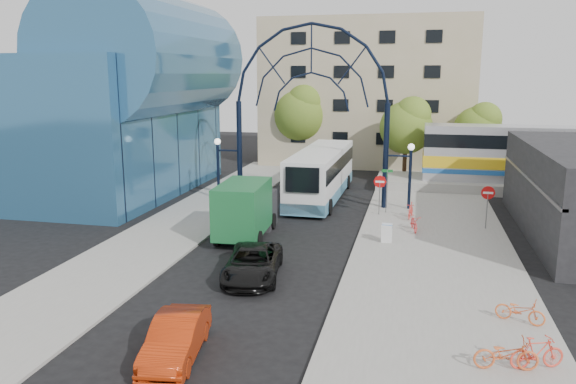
% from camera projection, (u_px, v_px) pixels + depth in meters
% --- Properties ---
extents(ground, '(120.00, 120.00, 0.00)m').
position_uv_depth(ground, '(252.00, 275.00, 25.09)').
color(ground, black).
rests_on(ground, ground).
extents(sidewalk_east, '(8.00, 56.00, 0.12)m').
position_uv_depth(sidewalk_east, '(434.00, 259.00, 27.14)').
color(sidewalk_east, gray).
rests_on(sidewalk_east, ground).
extents(plaza_west, '(5.00, 50.00, 0.12)m').
position_uv_depth(plaza_west, '(173.00, 229.00, 32.22)').
color(plaza_west, gray).
rests_on(plaza_west, ground).
extents(gateway_arch, '(13.64, 0.44, 12.10)m').
position_uv_depth(gateway_arch, '(311.00, 78.00, 36.67)').
color(gateway_arch, black).
rests_on(gateway_arch, ground).
extents(stop_sign, '(0.80, 0.07, 2.50)m').
position_uv_depth(stop_sign, '(380.00, 185.00, 35.07)').
color(stop_sign, slate).
rests_on(stop_sign, sidewalk_east).
extents(do_not_enter_sign, '(0.76, 0.07, 2.48)m').
position_uv_depth(do_not_enter_sign, '(488.00, 197.00, 31.81)').
color(do_not_enter_sign, slate).
rests_on(do_not_enter_sign, sidewalk_east).
extents(street_name_sign, '(0.70, 0.70, 2.80)m').
position_uv_depth(street_name_sign, '(387.00, 182.00, 35.53)').
color(street_name_sign, slate).
rests_on(street_name_sign, sidewalk_east).
extents(sandwich_board, '(0.55, 0.61, 0.99)m').
position_uv_depth(sandwich_board, '(387.00, 231.00, 29.41)').
color(sandwich_board, white).
rests_on(sandwich_board, sidewalk_east).
extents(transit_hall, '(16.50, 18.00, 14.50)m').
position_uv_depth(transit_hall, '(110.00, 103.00, 41.36)').
color(transit_hall, '#2A5A81').
rests_on(transit_hall, ground).
extents(apartment_block, '(20.00, 12.10, 14.00)m').
position_uv_depth(apartment_block, '(369.00, 92.00, 56.55)').
color(apartment_block, tan).
rests_on(apartment_block, ground).
extents(tree_north_a, '(4.48, 4.48, 7.00)m').
position_uv_depth(tree_north_a, '(408.00, 125.00, 47.52)').
color(tree_north_a, '#382314').
rests_on(tree_north_a, ground).
extents(tree_north_b, '(5.12, 5.12, 8.00)m').
position_uv_depth(tree_north_b, '(302.00, 112.00, 53.39)').
color(tree_north_b, '#382314').
rests_on(tree_north_b, ground).
extents(tree_north_c, '(4.16, 4.16, 6.50)m').
position_uv_depth(tree_north_c, '(479.00, 128.00, 48.18)').
color(tree_north_c, '#382314').
rests_on(tree_north_c, ground).
extents(city_bus, '(3.18, 12.93, 3.53)m').
position_uv_depth(city_bus, '(321.00, 173.00, 40.17)').
color(city_bus, white).
rests_on(city_bus, ground).
extents(green_truck, '(2.70, 6.37, 3.16)m').
position_uv_depth(green_truck, '(247.00, 209.00, 30.72)').
color(green_truck, black).
rests_on(green_truck, ground).
extents(black_suv, '(2.99, 5.24, 1.38)m').
position_uv_depth(black_suv, '(253.00, 263.00, 24.61)').
color(black_suv, black).
rests_on(black_suv, ground).
extents(red_sedan, '(2.03, 4.26, 1.35)m').
position_uv_depth(red_sedan, '(176.00, 338.00, 17.67)').
color(red_sedan, '#AD2A0A').
rests_on(red_sedan, ground).
extents(bike_near_a, '(0.87, 1.78, 0.89)m').
position_uv_depth(bike_near_a, '(414.00, 223.00, 31.66)').
color(bike_near_a, red).
rests_on(bike_near_a, sidewalk_east).
extents(bike_near_b, '(0.67, 1.65, 0.96)m').
position_uv_depth(bike_near_b, '(411.00, 210.00, 34.43)').
color(bike_near_b, red).
rests_on(bike_near_b, sidewalk_east).
extents(bike_far_a, '(1.81, 1.14, 0.90)m').
position_uv_depth(bike_far_a, '(520.00, 311.00, 19.95)').
color(bike_far_a, orange).
rests_on(bike_far_a, sidewalk_east).
extents(bike_far_b, '(1.77, 1.03, 1.03)m').
position_uv_depth(bike_far_b, '(537.00, 353.00, 16.80)').
color(bike_far_b, '#F14330').
rests_on(bike_far_b, sidewalk_east).
extents(bike_far_c, '(1.99, 0.92, 1.01)m').
position_uv_depth(bike_far_c, '(506.00, 354.00, 16.75)').
color(bike_far_c, '#D95D2B').
rests_on(bike_far_c, sidewalk_east).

